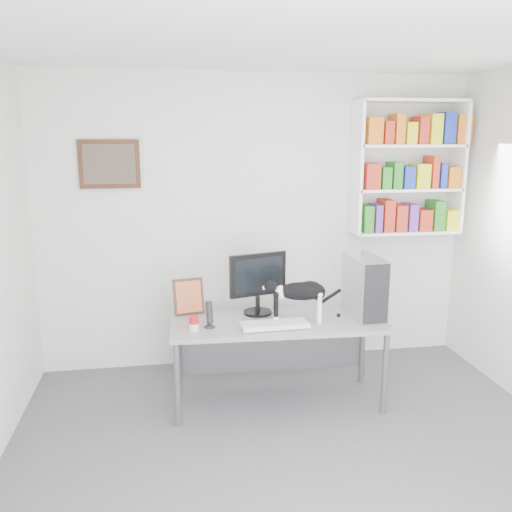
% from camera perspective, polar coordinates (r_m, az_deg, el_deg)
% --- Properties ---
extents(room, '(4.01, 4.01, 2.70)m').
position_cam_1_polar(room, '(3.14, 6.13, -2.12)').
color(room, '#545358').
rests_on(room, ground).
extents(bookshelf, '(1.03, 0.28, 1.24)m').
position_cam_1_polar(bookshelf, '(5.27, 15.73, 8.93)').
color(bookshelf, white).
rests_on(bookshelf, room).
extents(wall_art, '(0.52, 0.04, 0.42)m').
position_cam_1_polar(wall_art, '(4.92, -15.18, 9.32)').
color(wall_art, '#442616').
rests_on(wall_art, room).
extents(desk, '(1.72, 0.73, 0.71)m').
position_cam_1_polar(desk, '(4.46, 2.29, -11.08)').
color(desk, gray).
rests_on(desk, room).
extents(monitor, '(0.53, 0.35, 0.52)m').
position_cam_1_polar(monitor, '(4.42, 0.18, -2.87)').
color(monitor, black).
rests_on(monitor, desk).
extents(keyboard, '(0.53, 0.22, 0.04)m').
position_cam_1_polar(keyboard, '(4.18, 1.94, -7.23)').
color(keyboard, beige).
rests_on(keyboard, desk).
extents(pc_tower, '(0.23, 0.49, 0.49)m').
position_cam_1_polar(pc_tower, '(4.49, 11.32, -3.10)').
color(pc_tower, silver).
rests_on(pc_tower, desk).
extents(speaker, '(0.12, 0.12, 0.21)m').
position_cam_1_polar(speaker, '(4.16, -4.94, -6.10)').
color(speaker, black).
rests_on(speaker, desk).
extents(leaning_print, '(0.26, 0.14, 0.31)m').
position_cam_1_polar(leaning_print, '(4.48, -7.12, -4.18)').
color(leaning_print, '#442616').
rests_on(leaning_print, desk).
extents(soup_can, '(0.09, 0.09, 0.11)m').
position_cam_1_polar(soup_can, '(4.13, -6.55, -7.07)').
color(soup_can, '#BA0F12').
rests_on(soup_can, desk).
extents(cat, '(0.57, 0.23, 0.34)m').
position_cam_1_polar(cat, '(4.26, 4.58, -4.78)').
color(cat, black).
rests_on(cat, desk).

